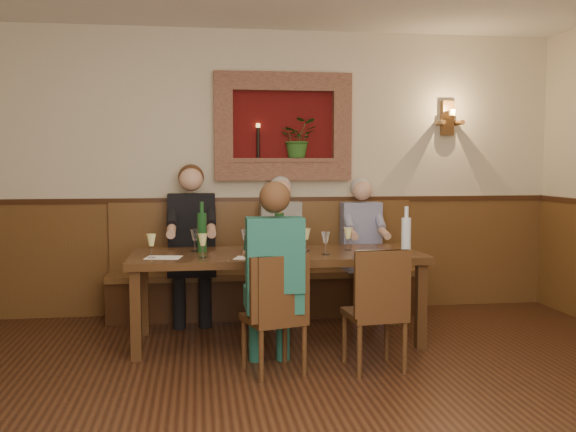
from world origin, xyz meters
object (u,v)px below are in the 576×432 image
(wine_bottle_green_b, at_px, (202,231))
(water_bottle, at_px, (406,236))
(chair_near_right, at_px, (375,334))
(person_bench_right, at_px, (363,259))
(spittoon_bucket, at_px, (262,239))
(chair_near_left, at_px, (275,338))
(bench, at_px, (265,282))
(dining_table, at_px, (277,262))
(person_bench_left, at_px, (192,256))
(person_bench_mid, at_px, (282,260))
(wine_bottle_green_a, at_px, (279,231))
(person_chair_front, at_px, (273,294))

(wine_bottle_green_b, distance_m, water_bottle, 1.68)
(chair_near_right, distance_m, person_bench_right, 1.73)
(person_bench_right, distance_m, water_bottle, 1.25)
(spittoon_bucket, distance_m, wine_bottle_green_b, 0.52)
(chair_near_left, relative_size, water_bottle, 2.16)
(person_bench_right, bearing_deg, bench, 173.84)
(chair_near_right, height_order, water_bottle, water_bottle)
(dining_table, xyz_separation_m, person_bench_left, (-0.71, 0.84, -0.06))
(wine_bottle_green_b, height_order, water_bottle, wine_bottle_green_b)
(chair_near_left, xyz_separation_m, person_bench_right, (1.07, 1.65, 0.30))
(dining_table, distance_m, spittoon_bucket, 0.23)
(person_bench_mid, xyz_separation_m, wine_bottle_green_a, (-0.13, -0.82, 0.36))
(chair_near_right, bearing_deg, person_chair_front, 171.56)
(person_bench_right, bearing_deg, chair_near_right, -101.70)
(spittoon_bucket, height_order, wine_bottle_green_a, wine_bottle_green_a)
(person_bench_left, bearing_deg, person_bench_mid, 0.25)
(dining_table, height_order, person_bench_left, person_bench_left)
(water_bottle, bearing_deg, chair_near_left, -157.87)
(bench, distance_m, person_bench_left, 0.77)
(chair_near_right, bearing_deg, spittoon_bucket, 127.83)
(person_bench_right, distance_m, wine_bottle_green_a, 1.30)
(person_chair_front, bearing_deg, person_bench_mid, 80.39)
(person_chair_front, height_order, water_bottle, person_chair_front)
(person_bench_mid, xyz_separation_m, person_bench_right, (0.80, 0.00, -0.01))
(person_chair_front, xyz_separation_m, wine_bottle_green_a, (0.14, 0.80, 0.36))
(chair_near_right, xyz_separation_m, spittoon_bucket, (-0.74, 0.80, 0.61))
(spittoon_bucket, distance_m, water_bottle, 1.17)
(dining_table, relative_size, chair_near_left, 2.78)
(dining_table, bearing_deg, chair_near_left, -98.30)
(person_bench_right, height_order, wine_bottle_green_a, person_bench_right)
(bench, bearing_deg, chair_near_right, -70.95)
(wine_bottle_green_a, bearing_deg, person_bench_right, 41.33)
(water_bottle, bearing_deg, spittoon_bucket, 163.64)
(wine_bottle_green_b, bearing_deg, person_bench_right, 24.18)
(person_bench_left, distance_m, person_chair_front, 1.72)
(dining_table, distance_m, chair_near_left, 0.92)
(person_bench_mid, distance_m, wine_bottle_green_a, 0.91)
(bench, bearing_deg, wine_bottle_green_b, -127.25)
(chair_near_right, bearing_deg, dining_table, 121.63)
(person_bench_left, bearing_deg, wine_bottle_green_a, -48.25)
(spittoon_bucket, bearing_deg, bench, 82.50)
(person_bench_right, height_order, person_chair_front, person_chair_front)
(person_bench_mid, relative_size, water_bottle, 3.42)
(person_chair_front, height_order, wine_bottle_green_a, person_chair_front)
(person_bench_left, height_order, person_bench_right, person_bench_left)
(chair_near_left, relative_size, person_bench_right, 0.64)
(chair_near_left, xyz_separation_m, water_bottle, (1.11, 0.45, 0.66))
(dining_table, height_order, wine_bottle_green_b, wine_bottle_green_b)
(person_bench_mid, bearing_deg, person_bench_right, 0.04)
(dining_table, xyz_separation_m, wine_bottle_green_a, (0.02, 0.02, 0.25))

